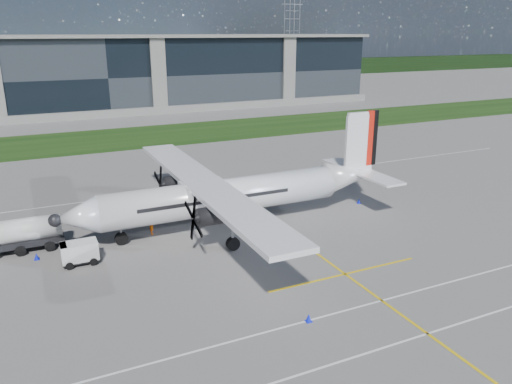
{
  "coord_description": "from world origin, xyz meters",
  "views": [
    {
      "loc": [
        -16.02,
        -31.82,
        16.17
      ],
      "look_at": [
        2.01,
        6.59,
        2.51
      ],
      "focal_mm": 35.0,
      "sensor_mm": 36.0,
      "label": 1
    }
  ],
  "objects_px": {
    "baggage_tug": "(80,253)",
    "safety_cone_tail": "(359,201)",
    "pylon_east": "(292,35)",
    "ground_crew_person": "(151,224)",
    "turboprop_aircraft": "(235,175)",
    "fuel_tanker_truck": "(10,237)",
    "safety_cone_portwing": "(309,318)",
    "safety_cone_fwd": "(37,256)",
    "safety_cone_stbdwing": "(164,179)",
    "safety_cone_nose_stbd": "(64,243)"
  },
  "relations": [
    {
      "from": "pylon_east",
      "to": "baggage_tug",
      "type": "distance_m",
      "value": 176.99
    },
    {
      "from": "safety_cone_tail",
      "to": "safety_cone_nose_stbd",
      "type": "bearing_deg",
      "value": 176.89
    },
    {
      "from": "turboprop_aircraft",
      "to": "ground_crew_person",
      "type": "height_order",
      "value": "turboprop_aircraft"
    },
    {
      "from": "safety_cone_tail",
      "to": "ground_crew_person",
      "type": "bearing_deg",
      "value": 177.41
    },
    {
      "from": "pylon_east",
      "to": "safety_cone_stbdwing",
      "type": "height_order",
      "value": "pylon_east"
    },
    {
      "from": "safety_cone_nose_stbd",
      "to": "safety_cone_fwd",
      "type": "xyz_separation_m",
      "value": [
        -2.11,
        -1.77,
        0.0
      ]
    },
    {
      "from": "safety_cone_tail",
      "to": "safety_cone_portwing",
      "type": "xyz_separation_m",
      "value": [
        -15.38,
        -16.09,
        0.0
      ]
    },
    {
      "from": "fuel_tanker_truck",
      "to": "safety_cone_nose_stbd",
      "type": "relative_size",
      "value": 13.85
    },
    {
      "from": "safety_cone_portwing",
      "to": "safety_cone_stbdwing",
      "type": "bearing_deg",
      "value": 89.95
    },
    {
      "from": "pylon_east",
      "to": "safety_cone_portwing",
      "type": "distance_m",
      "value": 182.98
    },
    {
      "from": "pylon_east",
      "to": "safety_cone_tail",
      "type": "xyz_separation_m",
      "value": [
        -72.03,
        -143.99,
        -14.75
      ]
    },
    {
      "from": "safety_cone_nose_stbd",
      "to": "safety_cone_stbdwing",
      "type": "distance_m",
      "value": 18.59
    },
    {
      "from": "fuel_tanker_truck",
      "to": "safety_cone_nose_stbd",
      "type": "xyz_separation_m",
      "value": [
        3.76,
        -0.41,
        -1.05
      ]
    },
    {
      "from": "pylon_east",
      "to": "fuel_tanker_truck",
      "type": "bearing_deg",
      "value": -125.96
    },
    {
      "from": "pylon_east",
      "to": "safety_cone_fwd",
      "type": "xyz_separation_m",
      "value": [
        -101.45,
        -144.27,
        -14.75
      ]
    },
    {
      "from": "fuel_tanker_truck",
      "to": "safety_cone_portwing",
      "type": "distance_m",
      "value": 23.89
    },
    {
      "from": "safety_cone_portwing",
      "to": "turboprop_aircraft",
      "type": "bearing_deg",
      "value": 82.65
    },
    {
      "from": "ground_crew_person",
      "to": "safety_cone_nose_stbd",
      "type": "height_order",
      "value": "ground_crew_person"
    },
    {
      "from": "pylon_east",
      "to": "safety_cone_portwing",
      "type": "height_order",
      "value": "pylon_east"
    },
    {
      "from": "baggage_tug",
      "to": "safety_cone_tail",
      "type": "distance_m",
      "value": 26.64
    },
    {
      "from": "pylon_east",
      "to": "baggage_tug",
      "type": "height_order",
      "value": "pylon_east"
    },
    {
      "from": "turboprop_aircraft",
      "to": "safety_cone_tail",
      "type": "height_order",
      "value": "turboprop_aircraft"
    },
    {
      "from": "ground_crew_person",
      "to": "safety_cone_tail",
      "type": "height_order",
      "value": "ground_crew_person"
    },
    {
      "from": "baggage_tug",
      "to": "ground_crew_person",
      "type": "relative_size",
      "value": 1.5
    },
    {
      "from": "safety_cone_portwing",
      "to": "baggage_tug",
      "type": "bearing_deg",
      "value": 129.03
    },
    {
      "from": "baggage_tug",
      "to": "safety_cone_stbdwing",
      "type": "bearing_deg",
      "value": 58.26
    },
    {
      "from": "turboprop_aircraft",
      "to": "pylon_east",
      "type": "bearing_deg",
      "value": 59.38
    },
    {
      "from": "pylon_east",
      "to": "turboprop_aircraft",
      "type": "bearing_deg",
      "value": -120.62
    },
    {
      "from": "baggage_tug",
      "to": "fuel_tanker_truck",
      "type": "bearing_deg",
      "value": 137.03
    },
    {
      "from": "ground_crew_person",
      "to": "safety_cone_stbdwing",
      "type": "xyz_separation_m",
      "value": [
        5.07,
        14.79,
        -0.66
      ]
    },
    {
      "from": "baggage_tug",
      "to": "turboprop_aircraft",
      "type": "bearing_deg",
      "value": 9.11
    },
    {
      "from": "baggage_tug",
      "to": "ground_crew_person",
      "type": "height_order",
      "value": "ground_crew_person"
    },
    {
      "from": "pylon_east",
      "to": "turboprop_aircraft",
      "type": "distance_m",
      "value": 167.91
    },
    {
      "from": "safety_cone_tail",
      "to": "turboprop_aircraft",
      "type": "bearing_deg",
      "value": -179.03
    },
    {
      "from": "fuel_tanker_truck",
      "to": "ground_crew_person",
      "type": "relative_size",
      "value": 3.79
    },
    {
      "from": "safety_cone_stbdwing",
      "to": "safety_cone_nose_stbd",
      "type": "bearing_deg",
      "value": -130.02
    },
    {
      "from": "turboprop_aircraft",
      "to": "safety_cone_portwing",
      "type": "distance_m",
      "value": 16.57
    },
    {
      "from": "fuel_tanker_truck",
      "to": "ground_crew_person",
      "type": "distance_m",
      "value": 10.69
    },
    {
      "from": "baggage_tug",
      "to": "safety_cone_tail",
      "type": "height_order",
      "value": "baggage_tug"
    },
    {
      "from": "safety_cone_portwing",
      "to": "safety_cone_fwd",
      "type": "bearing_deg",
      "value": 131.6
    },
    {
      "from": "turboprop_aircraft",
      "to": "ground_crew_person",
      "type": "xyz_separation_m",
      "value": [
        -7.09,
        1.15,
        -3.67
      ]
    },
    {
      "from": "ground_crew_person",
      "to": "safety_cone_tail",
      "type": "xyz_separation_m",
      "value": [
        20.43,
        -0.92,
        -0.66
      ]
    },
    {
      "from": "baggage_tug",
      "to": "safety_cone_fwd",
      "type": "relative_size",
      "value": 5.5
    },
    {
      "from": "safety_cone_tail",
      "to": "baggage_tug",
      "type": "bearing_deg",
      "value": -174.96
    },
    {
      "from": "safety_cone_tail",
      "to": "safety_cone_stbdwing",
      "type": "height_order",
      "value": "same"
    },
    {
      "from": "ground_crew_person",
      "to": "safety_cone_fwd",
      "type": "distance_m",
      "value": 9.09
    },
    {
      "from": "turboprop_aircraft",
      "to": "fuel_tanker_truck",
      "type": "xyz_separation_m",
      "value": [
        -17.73,
        2.12,
        -3.28
      ]
    },
    {
      "from": "pylon_east",
      "to": "ground_crew_person",
      "type": "xyz_separation_m",
      "value": [
        -92.46,
        -143.06,
        -14.09
      ]
    },
    {
      "from": "turboprop_aircraft",
      "to": "safety_cone_fwd",
      "type": "bearing_deg",
      "value": -179.79
    },
    {
      "from": "fuel_tanker_truck",
      "to": "safety_cone_portwing",
      "type": "relative_size",
      "value": 13.85
    }
  ]
}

